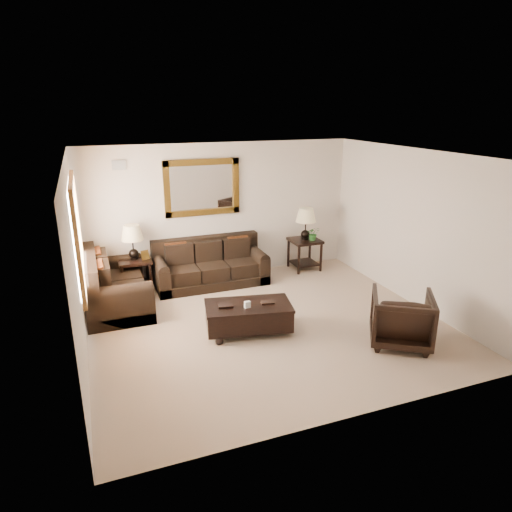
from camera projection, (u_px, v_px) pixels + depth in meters
name	position (u px, v px, depth m)	size (l,w,h in m)	color
room	(267.00, 245.00, 6.98)	(5.51, 5.01, 2.71)	#9F866D
window	(78.00, 234.00, 6.81)	(0.07, 1.96, 1.66)	white
mirror	(202.00, 188.00, 8.88)	(1.50, 0.06, 1.10)	#4A2B0E
air_vent	(119.00, 165.00, 8.23)	(0.25, 0.02, 0.18)	#999999
sofa	(210.00, 268.00, 9.02)	(2.17, 0.94, 0.89)	black
loveseat	(113.00, 288.00, 7.88)	(1.06, 1.78, 1.00)	black
end_table_left	(133.00, 249.00, 8.45)	(0.59, 0.59, 1.30)	black
end_table_right	(305.00, 230.00, 9.63)	(0.61, 0.61, 1.34)	black
coffee_table	(248.00, 314.00, 7.10)	(1.44, 0.96, 0.56)	black
armchair	(402.00, 316.00, 6.68)	(0.85, 0.80, 0.88)	black
potted_plant	(313.00, 235.00, 9.60)	(0.26, 0.29, 0.22)	#245C1F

